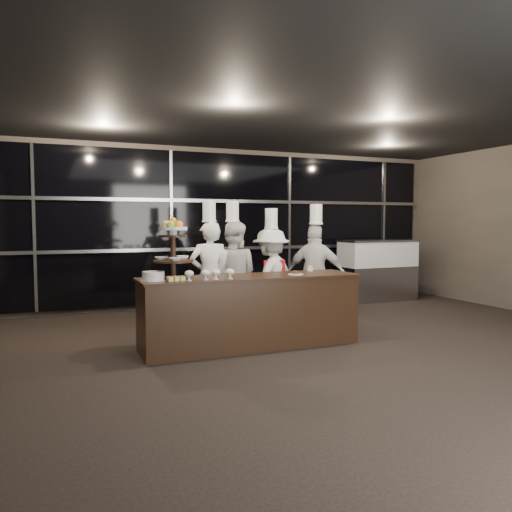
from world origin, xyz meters
name	(u,v)px	position (x,y,z in m)	size (l,w,h in m)	color
room	(397,233)	(0.00, 0.00, 1.50)	(10.00, 10.00, 10.00)	black
window_wall	(233,227)	(0.00, 4.94, 1.50)	(8.60, 0.10, 2.80)	black
buffet_counter	(251,311)	(-0.90, 1.76, 0.47)	(2.84, 0.74, 0.92)	black
display_stand	(173,245)	(-1.90, 1.76, 1.34)	(0.48, 0.48, 0.74)	black
compotes	(210,273)	(-1.51, 1.54, 1.00)	(0.62, 0.11, 0.12)	silver
layer_cake	(153,276)	(-2.15, 1.71, 0.97)	(0.30, 0.30, 0.11)	white
pastry_squares	(176,279)	(-1.91, 1.60, 0.95)	(0.20, 0.13, 0.05)	#FDE67B
small_plate	(295,274)	(-0.31, 1.66, 0.94)	(0.20, 0.20, 0.05)	white
chef_cup	(310,269)	(0.10, 2.01, 0.96)	(0.08, 0.08, 0.07)	white
display_case	(377,267)	(2.91, 4.30, 0.69)	(1.55, 0.68, 1.24)	#A5A5AA
chef_a	(210,274)	(-1.11, 2.86, 0.84)	(0.64, 0.47, 1.91)	white
chef_b	(233,274)	(-0.72, 2.95, 0.82)	(0.98, 0.91, 1.92)	silver
chef_c	(271,277)	(-0.16, 2.76, 0.77)	(1.13, 1.00, 1.81)	silver
chef_d	(316,274)	(0.53, 2.62, 0.81)	(0.96, 0.88, 1.88)	silver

